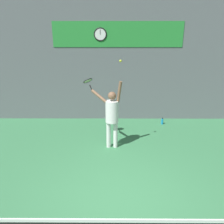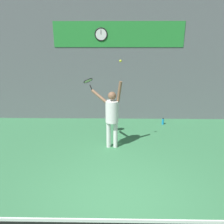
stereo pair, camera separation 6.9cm
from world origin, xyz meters
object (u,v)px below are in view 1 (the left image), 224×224
(water_bottle, at_px, (162,121))
(scoreboard_clock, at_px, (100,34))
(tennis_ball, at_px, (121,61))
(tennis_player, at_px, (112,113))
(tennis_racket, at_px, (88,81))

(water_bottle, bearing_deg, scoreboard_clock, 165.56)
(scoreboard_clock, relative_size, tennis_ball, 7.10)
(water_bottle, bearing_deg, tennis_ball, -130.47)
(tennis_player, bearing_deg, tennis_ball, -18.15)
(tennis_racket, distance_m, tennis_ball, 1.29)
(scoreboard_clock, distance_m, tennis_ball, 2.89)
(scoreboard_clock, relative_size, water_bottle, 1.84)
(water_bottle, bearing_deg, tennis_racket, -150.89)
(tennis_player, bearing_deg, scoreboard_clock, 99.89)
(tennis_racket, xyz_separation_m, water_bottle, (2.74, 1.52, -1.87))
(tennis_racket, xyz_separation_m, tennis_ball, (0.97, -0.54, 0.66))
(tennis_ball, xyz_separation_m, water_bottle, (1.76, 2.07, -2.53))
(scoreboard_clock, height_order, water_bottle, scoreboard_clock)
(tennis_player, bearing_deg, tennis_racket, 147.57)
(tennis_racket, bearing_deg, water_bottle, 29.11)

